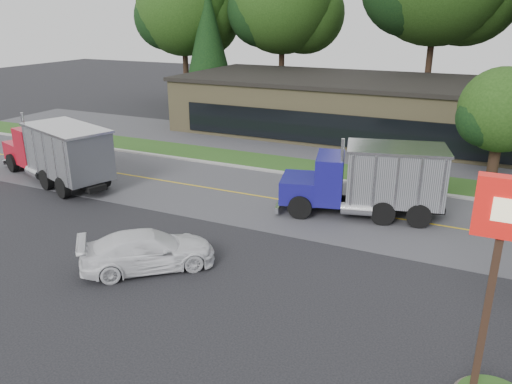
# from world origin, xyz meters

# --- Properties ---
(ground) EXTENTS (140.00, 140.00, 0.00)m
(ground) POSITION_xyz_m (0.00, 0.00, 0.00)
(ground) COLOR #2D2D32
(ground) RESTS_ON ground
(road) EXTENTS (60.00, 8.00, 0.02)m
(road) POSITION_xyz_m (0.00, 9.00, 0.00)
(road) COLOR #5C5C61
(road) RESTS_ON ground
(center_line) EXTENTS (60.00, 0.12, 0.01)m
(center_line) POSITION_xyz_m (0.00, 9.00, 0.00)
(center_line) COLOR gold
(center_line) RESTS_ON ground
(curb) EXTENTS (60.00, 0.30, 0.12)m
(curb) POSITION_xyz_m (0.00, 13.20, 0.00)
(curb) COLOR #9E9E99
(curb) RESTS_ON ground
(grass_verge) EXTENTS (60.00, 3.40, 0.03)m
(grass_verge) POSITION_xyz_m (0.00, 15.00, 0.00)
(grass_verge) COLOR #2F531C
(grass_verge) RESTS_ON ground
(far_parking) EXTENTS (60.00, 7.00, 0.02)m
(far_parking) POSITION_xyz_m (0.00, 20.00, 0.00)
(far_parking) COLOR #5C5C61
(far_parking) RESTS_ON ground
(strip_mall) EXTENTS (32.00, 12.00, 4.00)m
(strip_mall) POSITION_xyz_m (2.00, 26.00, 2.00)
(strip_mall) COLOR #897C54
(strip_mall) RESTS_ON ground
(bilo_sign) EXTENTS (2.20, 1.90, 5.95)m
(bilo_sign) POSITION_xyz_m (10.50, -2.50, 2.02)
(bilo_sign) COLOR #6B6054
(bilo_sign) RESTS_ON ground
(tree_far_a) EXTENTS (9.99, 9.41, 14.26)m
(tree_far_a) POSITION_xyz_m (-19.85, 32.12, 9.10)
(tree_far_a) COLOR #382619
(tree_far_a) RESTS_ON ground
(tree_far_b) EXTENTS (10.73, 10.10, 15.31)m
(tree_far_b) POSITION_xyz_m (-9.84, 34.13, 9.77)
(tree_far_b) COLOR #382619
(tree_far_b) RESTS_ON ground
(evergreen_left) EXTENTS (5.21, 5.21, 11.84)m
(evergreen_left) POSITION_xyz_m (-16.00, 30.00, 6.51)
(evergreen_left) COLOR #382619
(evergreen_left) RESTS_ON ground
(tree_verge) EXTENTS (4.61, 4.34, 6.58)m
(tree_verge) POSITION_xyz_m (10.07, 15.06, 4.19)
(tree_verge) COLOR #382619
(tree_verge) RESTS_ON ground
(dump_truck_red) EXTENTS (9.47, 5.31, 3.36)m
(dump_truck_red) POSITION_xyz_m (-12.04, 6.41, 1.81)
(dump_truck_red) COLOR black
(dump_truck_red) RESTS_ON ground
(dump_truck_blue) EXTENTS (7.81, 4.25, 3.36)m
(dump_truck_blue) POSITION_xyz_m (4.90, 8.98, 1.80)
(dump_truck_blue) COLOR black
(dump_truck_blue) RESTS_ON ground
(rally_car) EXTENTS (5.02, 4.79, 1.43)m
(rally_car) POSITION_xyz_m (-1.36, 0.20, 0.72)
(rally_car) COLOR white
(rally_car) RESTS_ON ground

